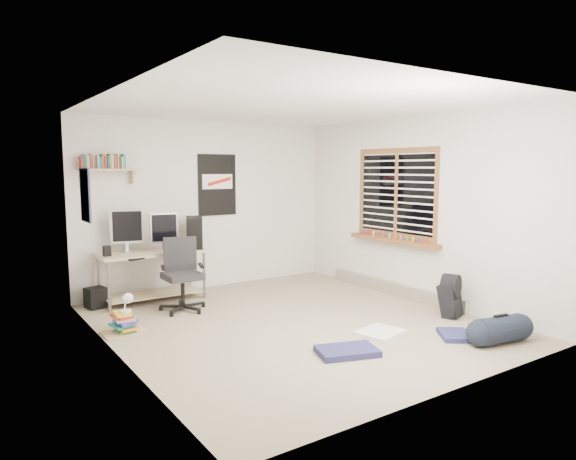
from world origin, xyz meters
TOP-DOWN VIEW (x-y plane):
  - floor at (0.00, 0.00)m, footprint 4.00×4.50m
  - ceiling at (0.00, 0.00)m, footprint 4.00×4.50m
  - back_wall at (0.00, 2.25)m, footprint 4.00×0.01m
  - left_wall at (-2.00, 0.00)m, footprint 0.01×4.50m
  - right_wall at (2.00, 0.00)m, footprint 0.01×4.50m
  - desk at (-1.01, 1.89)m, footprint 1.49×0.81m
  - monitor_left at (-1.31, 2.00)m, footprint 0.43×0.20m
  - monitor_right at (-0.88, 1.77)m, footprint 0.38×0.13m
  - pc_tower at (-0.40, 1.86)m, footprint 0.38×0.50m
  - keyboard at (-1.25, 1.64)m, footprint 0.41×0.26m
  - speaker_left at (-1.62, 1.82)m, footprint 0.09×0.09m
  - speaker_right at (-0.65, 1.64)m, footprint 0.10×0.10m
  - office_chair at (-0.86, 1.21)m, footprint 0.75×0.75m
  - wall_shelf at (-1.45, 2.14)m, footprint 0.80×0.22m
  - poster_back_wall at (0.15, 2.23)m, footprint 0.62×0.03m
  - poster_left_wall at (-1.99, 1.20)m, footprint 0.02×0.42m
  - window at (1.95, 0.30)m, footprint 0.10×1.50m
  - baseboard_heater at (1.96, 0.30)m, footprint 0.08×2.50m
  - backpack at (1.75, -0.85)m, footprint 0.38×0.35m
  - duffel_bag at (1.37, -1.78)m, footprint 0.33×0.33m
  - tshirt at (0.55, -0.89)m, footprint 0.55×0.49m
  - jeans_a at (-0.14, -1.14)m, footprint 0.66×0.53m
  - jeans_b at (1.14, -1.41)m, footprint 0.49×0.51m
  - book_stack at (-1.75, 0.72)m, footprint 0.58×0.53m
  - desk_lamp at (-1.73, 0.70)m, footprint 0.17×0.23m
  - subwoofer at (-1.75, 1.94)m, footprint 0.27×0.27m

SIDE VIEW (x-z plane):
  - floor at x=0.00m, z-range -0.01..0.00m
  - tshirt at x=0.55m, z-range 0.00..0.04m
  - jeans_b at x=1.14m, z-range 0.00..0.05m
  - jeans_a at x=-0.14m, z-range 0.00..0.06m
  - baseboard_heater at x=1.96m, z-range 0.00..0.18m
  - duffel_bag at x=1.37m, z-range -0.14..0.42m
  - subwoofer at x=-1.75m, z-range 0.01..0.27m
  - book_stack at x=-1.75m, z-range -0.01..0.31m
  - backpack at x=1.75m, z-range -0.01..0.41m
  - desk at x=-1.01m, z-range 0.04..0.69m
  - desk_lamp at x=-1.73m, z-range 0.28..0.48m
  - office_chair at x=-0.86m, z-range 0.03..0.95m
  - keyboard at x=-1.25m, z-range 0.65..0.66m
  - speaker_right at x=-0.65m, z-range 0.65..0.82m
  - speaker_left at x=-1.62m, z-range 0.65..0.82m
  - monitor_right at x=-0.88m, z-range 0.65..1.05m
  - monitor_left at x=-1.31m, z-range 0.65..1.10m
  - pc_tower at x=-0.40m, z-range 0.65..1.12m
  - back_wall at x=0.00m, z-range 0.00..2.50m
  - left_wall at x=-2.00m, z-range 0.00..2.50m
  - right_wall at x=2.00m, z-range 0.00..2.50m
  - window at x=1.95m, z-range 0.82..2.08m
  - poster_left_wall at x=-1.99m, z-range 1.20..1.80m
  - poster_back_wall at x=0.15m, z-range 1.09..2.01m
  - wall_shelf at x=-1.45m, z-range 1.66..1.90m
  - ceiling at x=0.00m, z-range 2.50..2.51m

